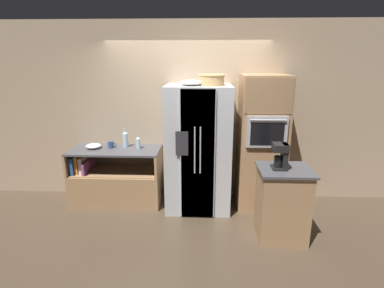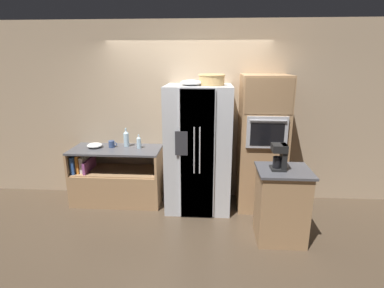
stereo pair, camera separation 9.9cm
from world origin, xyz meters
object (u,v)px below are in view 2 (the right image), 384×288
at_px(bottle_tall, 139,142).
at_px(mixing_bowl, 95,145).
at_px(bottle_short, 126,138).
at_px(refrigerator, 198,149).
at_px(wall_oven, 262,143).
at_px(coffee_maker, 280,156).
at_px(wicker_basket, 212,79).
at_px(fruit_bowl, 191,83).
at_px(mug, 112,144).

relative_size(bottle_tall, mixing_bowl, 0.93).
distance_m(bottle_tall, bottle_short, 0.24).
distance_m(refrigerator, bottle_short, 1.18).
xyz_separation_m(wall_oven, coffee_maker, (0.07, -0.90, 0.10)).
bearing_deg(bottle_tall, mixing_bowl, -179.33).
height_order(wicker_basket, bottle_short, wicker_basket).
height_order(wall_oven, mixing_bowl, wall_oven).
height_order(fruit_bowl, bottle_short, fruit_bowl).
bearing_deg(bottle_tall, wicker_basket, -7.67).
bearing_deg(wicker_basket, refrigerator, 173.26).
bearing_deg(refrigerator, bottle_short, 169.32).
bearing_deg(fruit_bowl, mug, 170.86).
relative_size(bottle_tall, coffee_maker, 0.70).
xyz_separation_m(bottle_short, mixing_bowl, (-0.48, -0.10, -0.10)).
height_order(wall_oven, wicker_basket, wicker_basket).
distance_m(mug, mixing_bowl, 0.27).
relative_size(refrigerator, fruit_bowl, 5.93).
xyz_separation_m(bottle_tall, mug, (-0.44, 0.02, -0.05)).
bearing_deg(wall_oven, mug, 177.94).
xyz_separation_m(refrigerator, coffee_maker, (1.02, -0.83, 0.18)).
relative_size(refrigerator, mug, 14.35).
bearing_deg(coffee_maker, wall_oven, 94.43).
bearing_deg(refrigerator, mug, 173.68).
height_order(bottle_tall, mixing_bowl, bottle_tall).
bearing_deg(bottle_tall, wall_oven, -1.83).
xyz_separation_m(bottle_short, mug, (-0.22, -0.07, -0.08)).
height_order(wall_oven, bottle_short, wall_oven).
bearing_deg(mixing_bowl, bottle_short, 11.39).
distance_m(wicker_basket, bottle_short, 1.65).
bearing_deg(wall_oven, wicker_basket, -173.27).
relative_size(refrigerator, wicker_basket, 5.02).
distance_m(wall_oven, mug, 2.32).
distance_m(wicker_basket, fruit_bowl, 0.29).
bearing_deg(coffee_maker, refrigerator, 140.66).
xyz_separation_m(wall_oven, mixing_bowl, (-2.59, 0.05, -0.09)).
distance_m(mug, coffee_maker, 2.59).
distance_m(bottle_short, coffee_maker, 2.42).
bearing_deg(fruit_bowl, bottle_short, 165.61).
bearing_deg(bottle_tall, fruit_bowl, -12.30).
bearing_deg(wicker_basket, bottle_short, 169.85).
relative_size(bottle_short, mug, 2.29).
height_order(bottle_tall, mug, bottle_tall).
height_order(refrigerator, wicker_basket, wicker_basket).
height_order(refrigerator, coffee_maker, refrigerator).
bearing_deg(bottle_tall, coffee_maker, -26.26).
relative_size(fruit_bowl, mixing_bowl, 1.33).
distance_m(fruit_bowl, mixing_bowl, 1.84).
bearing_deg(wall_oven, refrigerator, -175.85).
bearing_deg(fruit_bowl, bottle_tall, 167.70).
distance_m(wicker_basket, mixing_bowl, 2.10).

